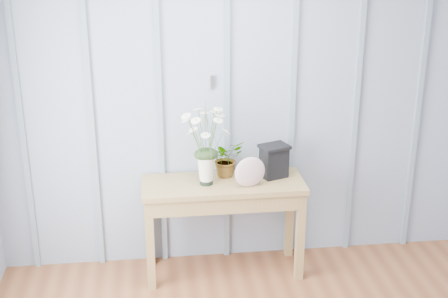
{
  "coord_description": "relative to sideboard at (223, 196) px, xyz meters",
  "views": [
    {
      "loc": [
        -0.81,
        -2.2,
        2.59
      ],
      "look_at": [
        -0.31,
        1.94,
        1.03
      ],
      "focal_mm": 50.0,
      "sensor_mm": 36.0,
      "label": 1
    }
  ],
  "objects": [
    {
      "name": "room_shell",
      "position": [
        0.31,
        -1.08,
        1.35
      ],
      "size": [
        4.0,
        4.5,
        2.5
      ],
      "color": "#909FB7",
      "rests_on": "ground"
    },
    {
      "name": "sideboard",
      "position": [
        0.0,
        0.0,
        0.0
      ],
      "size": [
        1.2,
        0.45,
        0.75
      ],
      "color": "olive",
      "rests_on": "ground"
    },
    {
      "name": "daisy_vase",
      "position": [
        -0.13,
        -0.02,
        0.49
      ],
      "size": [
        0.43,
        0.32,
        0.6
      ],
      "color": "black",
      "rests_on": "sideboard"
    },
    {
      "name": "spider_plant",
      "position": [
        0.04,
        0.13,
        0.25
      ],
      "size": [
        0.32,
        0.3,
        0.28
      ],
      "primitive_type": "imported",
      "rotation": [
        0.0,
        0.0,
        0.47
      ],
      "color": "#1C3116",
      "rests_on": "sideboard"
    },
    {
      "name": "felt_disc_vessel",
      "position": [
        0.18,
        -0.1,
        0.23
      ],
      "size": [
        0.24,
        0.1,
        0.23
      ],
      "primitive_type": "ellipsoid",
      "rotation": [
        0.0,
        0.0,
        0.17
      ],
      "color": "#9B5C71",
      "rests_on": "sideboard"
    },
    {
      "name": "carved_box",
      "position": [
        0.39,
        0.06,
        0.24
      ],
      "size": [
        0.25,
        0.22,
        0.25
      ],
      "color": "black",
      "rests_on": "sideboard"
    }
  ]
}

